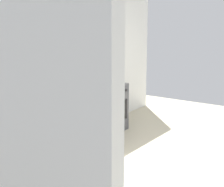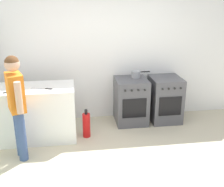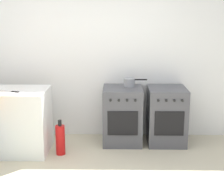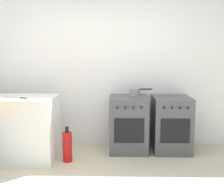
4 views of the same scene
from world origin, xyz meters
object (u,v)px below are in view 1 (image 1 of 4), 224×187
(oven_left, at_px, (83,115))
(knife_chef, at_px, (2,121))
(pot, at_px, (82,84))
(person, at_px, (37,124))
(oven_right, at_px, (106,107))
(fire_extinguisher, at_px, (68,149))
(knife_bread, at_px, (28,111))

(oven_left, xyz_separation_m, knife_chef, (-1.98, -0.58, 0.48))
(pot, height_order, person, person)
(oven_right, relative_size, pot, 2.44)
(fire_extinguisher, bearing_deg, knife_chef, -174.55)
(knife_bread, bearing_deg, fire_extinguisher, 0.74)
(fire_extinguisher, bearing_deg, oven_right, 17.32)
(oven_right, bearing_deg, fire_extinguisher, -162.68)
(oven_right, xyz_separation_m, fire_extinguisher, (-1.53, -0.48, -0.21))
(knife_chef, distance_m, person, 0.42)
(person, bearing_deg, fire_extinguisher, 27.12)
(pot, xyz_separation_m, person, (-1.96, -1.08, -0.00))
(knife_chef, distance_m, knife_bread, 0.45)
(knife_chef, relative_size, person, 0.20)
(pot, bearing_deg, fire_extinguisher, -149.66)
(oven_right, bearing_deg, oven_left, 180.00)
(oven_right, height_order, pot, pot)
(oven_right, distance_m, knife_bread, 2.31)
(pot, distance_m, person, 2.24)
(oven_right, height_order, knife_chef, knife_chef)
(pot, height_order, knife_bread, pot)
(oven_right, xyz_separation_m, pot, (-0.56, 0.09, 0.49))
(oven_right, bearing_deg, knife_bread, -167.58)
(oven_right, xyz_separation_m, knife_bread, (-2.21, -0.49, 0.48))
(pot, xyz_separation_m, knife_bread, (-1.65, -0.58, -0.01))
(pot, distance_m, knife_chef, 2.19)
(oven_left, bearing_deg, knife_chef, -163.59)
(oven_left, height_order, pot, pot)
(person, bearing_deg, oven_right, 21.33)
(pot, bearing_deg, person, -151.26)
(knife_chef, xyz_separation_m, fire_extinguisher, (1.11, 0.11, -0.69))
(oven_left, distance_m, fire_extinguisher, 1.01)
(oven_left, distance_m, pot, 0.51)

